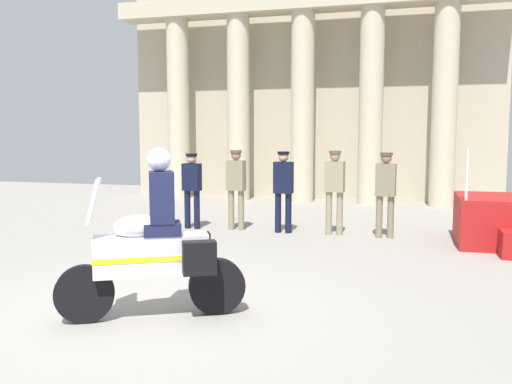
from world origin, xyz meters
The scene contains 8 objects.
ground_plane centered at (0.00, 0.00, 0.00)m, with size 28.00×28.00×0.00m, color gray.
colonnade_backdrop centered at (-0.19, 11.11, 3.55)m, with size 11.66×1.54×6.93m.
officer_in_row_0 centered at (-1.57, 5.27, 0.96)m, with size 0.40×0.25×1.63m.
officer_in_row_1 centered at (-0.60, 5.38, 1.01)m, with size 0.40×0.25×1.70m.
officer_in_row_2 centered at (0.44, 5.31, 1.00)m, with size 0.40×0.25×1.69m.
officer_in_row_3 centered at (1.50, 5.36, 1.01)m, with size 0.40×0.25×1.71m.
officer_in_row_4 centered at (2.50, 5.30, 0.99)m, with size 0.40×0.25×1.69m.
motorcycle_with_rider centered at (0.29, -0.22, 0.79)m, with size 1.90×1.16×1.90m.
Camera 1 is at (2.95, -5.62, 2.05)m, focal length 38.24 mm.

